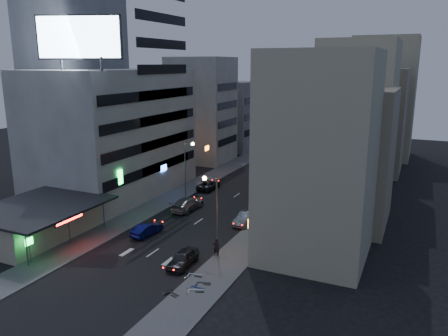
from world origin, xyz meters
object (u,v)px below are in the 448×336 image
Objects in this scene: parked_car_right_near at (183,258)px; scooter_black_b at (211,277)px; parked_car_right_mid at (246,218)px; scooter_silver_a at (204,283)px; parked_car_right_far at (280,189)px; road_car_silver at (187,204)px; road_car_blue at (147,229)px; parked_car_left at (209,185)px; person at (216,247)px; scooter_silver_b at (203,268)px; scooter_black_a at (180,290)px; scooter_blue at (205,283)px.

parked_car_right_near is 2.31× the size of scooter_black_b.
parked_car_right_mid is 2.18× the size of scooter_silver_a.
road_car_silver reaches higher than parked_car_right_far.
road_car_blue is at bearing 42.15° from scooter_black_b.
scooter_black_b is at bearing -22.24° from scooter_silver_a.
person reaches higher than parked_car_left.
parked_car_left is 1.16× the size of road_car_blue.
person is (9.52, -1.84, 0.34)m from road_car_blue.
scooter_silver_b is (-1.30, 1.01, 0.06)m from scooter_black_b.
road_car_silver is 3.07× the size of scooter_black_b.
parked_car_right_mid is 14.01m from scooter_silver_b.
scooter_black_b is (4.03, -2.07, -0.05)m from parked_car_right_near.
scooter_black_a is 4.07m from scooter_silver_b.
parked_car_right_near is at bearing 152.58° from road_car_blue.
road_car_silver is 2.81× the size of scooter_silver_a.
road_car_silver is 18.71m from scooter_silver_b.
road_car_blue is at bearing -114.30° from parked_car_right_far.
scooter_silver_b is (-1.27, 2.16, 0.06)m from scooter_blue.
parked_car_right_far is 29.94m from scooter_blue.
scooter_blue is (4.01, -3.22, -0.05)m from parked_car_right_near.
person is at bearing -4.45° from scooter_silver_a.
scooter_silver_a is at bearing -87.00° from parked_car_right_far.
scooter_silver_b reaches higher than scooter_blue.
scooter_black_a is (10.11, -10.12, -0.00)m from road_car_blue.
road_car_blue is 14.22m from scooter_silver_a.
scooter_black_b is (11.64, -16.59, -0.14)m from road_car_silver.
scooter_silver_a is (11.62, -17.90, -0.09)m from road_car_silver.
parked_car_right_near reaches higher than scooter_black_b.
scooter_silver_b is (1.40, -27.66, -0.04)m from parked_car_right_far.
parked_car_left reaches higher than scooter_black_a.
scooter_black_b is (1.41, 3.06, 0.01)m from scooter_black_a.
road_car_blue is 2.23× the size of scooter_blue.
parked_car_right_mid is 9.77m from person.
road_car_silver is 3.18× the size of person.
parked_car_right_near is 0.90× the size of parked_car_left.
road_car_blue is (-8.82, -7.89, -0.05)m from parked_car_right_mid.
road_car_silver is at bearing 24.02° from scooter_silver_b.
parked_car_right_mid is 2.43× the size of scooter_black_a.
parked_car_right_mid reaches higher than scooter_blue.
parked_car_right_mid is 16.32m from scooter_blue.
parked_car_left is 2.57× the size of scooter_black_b.
parked_car_right_near reaches higher than scooter_black_a.
scooter_silver_a is at bearing -177.23° from scooter_blue.
scooter_black_b is at bearing 126.47° from road_car_silver.
person is 0.97× the size of scooter_blue.
road_car_silver is 21.21m from scooter_blue.
parked_car_right_near is at bearing 28.64° from scooter_silver_a.
parked_car_left reaches higher than scooter_blue.
road_car_silver reaches higher than scooter_silver_b.
scooter_black_a is at bearing -80.55° from parked_car_right_mid.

